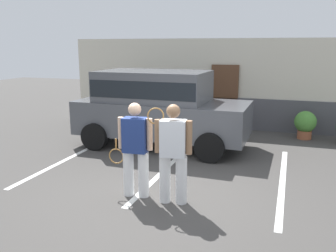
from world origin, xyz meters
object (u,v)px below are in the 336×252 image
object	(u,v)px
tennis_player_man	(135,149)
parked_suv	(159,105)
potted_plant_by_porch	(305,123)
tennis_player_woman	(173,152)

from	to	relation	value
tennis_player_man	parked_suv	bearing A→B (deg)	-81.52
parked_suv	potted_plant_by_porch	distance (m)	4.42
tennis_player_woman	potted_plant_by_porch	size ratio (longest dim) A/B	2.10
tennis_player_man	potted_plant_by_porch	world-z (taller)	tennis_player_man
parked_suv	tennis_player_man	bearing A→B (deg)	-75.90
parked_suv	potted_plant_by_porch	bearing A→B (deg)	29.43
parked_suv	tennis_player_woman	bearing A→B (deg)	-65.06
tennis_player_man	tennis_player_woman	xyz separation A→B (m)	(0.73, -0.06, 0.02)
tennis_player_man	tennis_player_woman	world-z (taller)	tennis_player_woman
parked_suv	tennis_player_man	world-z (taller)	parked_suv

